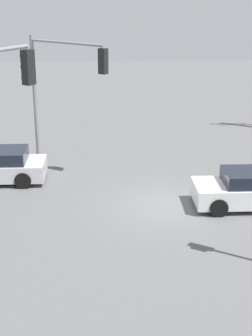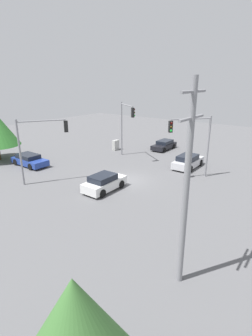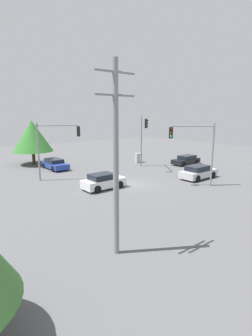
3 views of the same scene
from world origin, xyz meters
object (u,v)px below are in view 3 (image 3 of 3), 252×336
Objects in this scene: sedan_dark at (186,160)px; sedan_blue at (55,164)px; sedan_white at (103,181)px; sedan_silver at (198,172)px; traffic_signal_aux at (195,143)px; electrical_cabinet at (138,158)px; traffic_signal_cross at (55,141)px; traffic_signal_main at (143,133)px.

sedan_dark is 0.94× the size of sedan_blue.
sedan_white reaches higher than sedan_dark.
sedan_silver is (-10.36, 3.19, -0.01)m from sedan_white.
sedan_blue is 18.11m from traffic_signal_aux.
sedan_silver is 4.83m from traffic_signal_aux.
sedan_dark is 6.80m from electrical_cabinet.
traffic_signal_cross is 14.23m from traffic_signal_aux.
sedan_blue is at bearing 178.68° from sedan_white.
traffic_signal_main is 9.53m from traffic_signal_aux.
traffic_signal_main reaches higher than traffic_signal_cross.
sedan_blue is at bearing 61.36° from sedan_dark.
sedan_white is 2.99× the size of electrical_cabinet.
electrical_cabinet reaches higher than sedan_blue.
sedan_silver is 0.97× the size of sedan_blue.
traffic_signal_main is 1.11× the size of traffic_signal_aux.
traffic_signal_aux is at bearing -16.59° from traffic_signal_cross.
sedan_white is 11.48m from sedan_blue.
traffic_signal_cross is (17.96, -3.01, 3.57)m from sedan_dark.
traffic_signal_aux is (-7.42, 4.78, 3.49)m from sedan_white.
sedan_silver reaches higher than electrical_cabinet.
sedan_white is 14.18m from electrical_cabinet.
sedan_white is at bearing 88.68° from sedan_blue.
traffic_signal_main is (1.12, -7.76, 3.92)m from sedan_silver.
sedan_white is 0.89× the size of sedan_blue.
sedan_silver reaches higher than sedan_dark.
traffic_signal_aux is (-7.16, 16.25, 3.56)m from sedan_blue.
traffic_signal_cross is at bearing 68.07° from sedan_blue.
sedan_dark is at bearing -100.42° from traffic_signal_aux.
sedan_white is 7.13m from traffic_signal_cross.
traffic_signal_main is at bearing 56.01° from electrical_cabinet.
sedan_blue is at bearing -92.72° from traffic_signal_main.
sedan_dark is at bearing 151.36° from sedan_blue.
traffic_signal_cross is at bearing 9.24° from electrical_cabinet.
traffic_signal_aux is at bearing 23.88° from traffic_signal_main.
sedan_blue is at bearing -145.46° from sedan_silver.
traffic_signal_main reaches higher than sedan_silver.
sedan_white is 0.94× the size of sedan_dark.
electrical_cabinet is (-11.37, 3.36, 0.04)m from sedan_blue.
sedan_blue is (10.10, -14.67, -0.06)m from sedan_silver.
traffic_signal_main is at bearing 142.40° from sedan_blue.
electrical_cabinet is at bearing 173.60° from sedan_silver.
sedan_silver is 0.74× the size of traffic_signal_cross.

